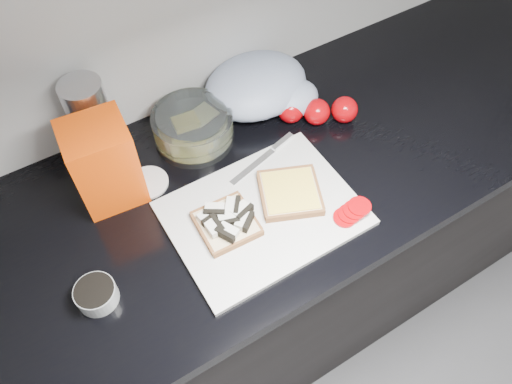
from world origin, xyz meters
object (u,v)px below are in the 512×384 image
at_px(cutting_board, 263,213).
at_px(steel_canister, 93,122).
at_px(bread_bag, 104,163).
at_px(glass_bowl, 193,128).

bearing_deg(cutting_board, steel_canister, 123.96).
distance_m(bread_bag, steel_canister, 0.12).
bearing_deg(steel_canister, bread_bag, -100.39).
bearing_deg(steel_canister, glass_bowl, -18.07).
xyz_separation_m(cutting_board, steel_canister, (-0.23, 0.34, 0.10)).
height_order(glass_bowl, steel_canister, steel_canister).
xyz_separation_m(cutting_board, bread_bag, (-0.25, 0.23, 0.10)).
bearing_deg(glass_bowl, steel_canister, 161.93).
bearing_deg(glass_bowl, bread_bag, -167.81).
relative_size(cutting_board, glass_bowl, 2.10).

